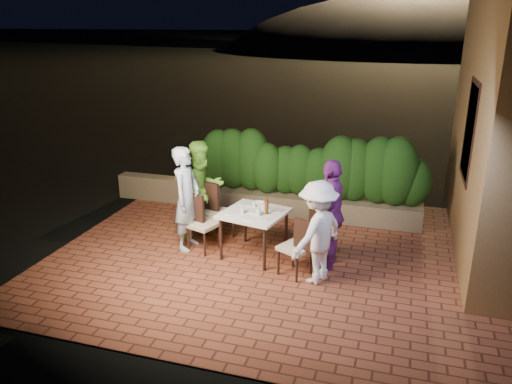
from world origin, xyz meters
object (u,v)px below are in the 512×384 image
at_px(chair_left_back, 218,212).
at_px(diner_purple, 331,214).
at_px(diner_green, 202,190).
at_px(chair_right_front, 295,246).
at_px(diner_blue, 186,199).
at_px(bowl, 259,204).
at_px(chair_left_front, 203,223).
at_px(diner_white, 318,232).
at_px(parapet_lamp, 184,176).
at_px(beer_bottle, 267,205).
at_px(dining_table, 254,234).
at_px(chair_right_back, 310,233).

xyz_separation_m(chair_left_back, diner_purple, (2.00, -0.45, 0.35)).
height_order(diner_green, diner_purple, diner_green).
height_order(chair_left_back, chair_right_front, chair_left_back).
height_order(chair_right_front, diner_green, diner_green).
bearing_deg(diner_purple, diner_blue, -89.20).
bearing_deg(bowl, chair_left_front, -156.28).
distance_m(bowl, diner_white, 1.41).
relative_size(diner_green, parapet_lamp, 12.24).
bearing_deg(chair_left_back, beer_bottle, -6.00).
distance_m(chair_left_front, diner_purple, 2.10).
distance_m(dining_table, beer_bottle, 0.56).
distance_m(dining_table, chair_left_back, 0.92).
xyz_separation_m(dining_table, bowl, (-0.02, 0.32, 0.40)).
distance_m(dining_table, diner_purple, 1.30).
height_order(diner_blue, diner_green, diner_blue).
relative_size(beer_bottle, parapet_lamp, 2.04).
relative_size(chair_left_front, diner_blue, 0.55).
bearing_deg(beer_bottle, chair_left_back, 154.74).
xyz_separation_m(beer_bottle, chair_right_back, (0.66, 0.14, -0.44)).
xyz_separation_m(chair_right_front, parapet_lamp, (-2.90, 2.40, 0.11)).
bearing_deg(parapet_lamp, chair_right_back, -31.62).
distance_m(chair_left_back, diner_white, 2.15).
bearing_deg(diner_purple, beer_bottle, -88.42).
height_order(bowl, diner_green, diner_green).
bearing_deg(chair_left_back, chair_left_front, -78.27).
bearing_deg(parapet_lamp, chair_left_back, -48.62).
xyz_separation_m(diner_blue, diner_green, (0.07, 0.51, -0.01)).
height_order(chair_left_back, parapet_lamp, chair_left_back).
xyz_separation_m(beer_bottle, diner_green, (-1.29, 0.50, -0.04)).
bearing_deg(chair_right_front, diner_white, -169.49).
bearing_deg(bowl, chair_right_front, -43.89).
relative_size(bowl, chair_left_back, 0.19).
distance_m(beer_bottle, chair_right_back, 0.80).
relative_size(diner_blue, diner_green, 1.01).
distance_m(chair_left_back, diner_purple, 2.08).
height_order(beer_bottle, diner_green, diner_green).
bearing_deg(beer_bottle, diner_white, -29.50).
bearing_deg(dining_table, chair_right_back, 7.63).
distance_m(diner_blue, parapet_lamp, 2.25).
bearing_deg(diner_green, diner_purple, -66.79).
relative_size(chair_left_back, parapet_lamp, 7.11).
bearing_deg(chair_left_front, parapet_lamp, 141.03).
height_order(chair_left_front, chair_right_back, chair_left_front).
distance_m(chair_left_front, chair_right_front, 1.68).
bearing_deg(diner_purple, dining_table, -89.92).
bearing_deg(diner_blue, parapet_lamp, 27.78).
relative_size(chair_right_front, diner_green, 0.53).
bearing_deg(diner_purple, diner_white, -10.85).
relative_size(chair_left_back, diner_green, 0.58).
relative_size(chair_left_back, chair_right_front, 1.09).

